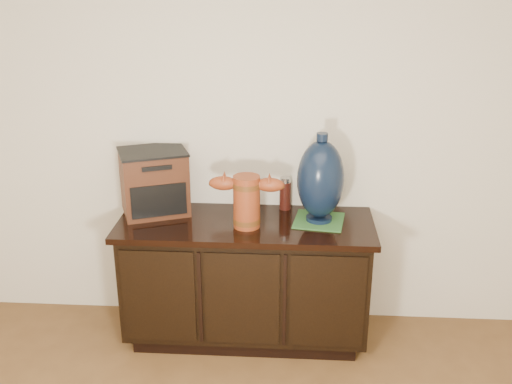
# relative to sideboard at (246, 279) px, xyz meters

# --- Properties ---
(sideboard) EXTENTS (1.46, 0.56, 0.75)m
(sideboard) POSITION_rel_sideboard_xyz_m (0.00, 0.00, 0.00)
(sideboard) COLOR black
(sideboard) RESTS_ON ground
(terracotta_vessel) EXTENTS (0.42, 0.16, 0.30)m
(terracotta_vessel) POSITION_rel_sideboard_xyz_m (0.01, -0.06, 0.54)
(terracotta_vessel) COLOR #963E1B
(terracotta_vessel) RESTS_ON sideboard
(tv_radio) EXTENTS (0.46, 0.42, 0.38)m
(tv_radio) POSITION_rel_sideboard_xyz_m (-0.54, 0.12, 0.56)
(tv_radio) COLOR #442011
(tv_radio) RESTS_ON sideboard
(green_mat) EXTENTS (0.31, 0.31, 0.01)m
(green_mat) POSITION_rel_sideboard_xyz_m (0.42, 0.04, 0.37)
(green_mat) COLOR #2F632C
(green_mat) RESTS_ON sideboard
(lamp_base) EXTENTS (0.30, 0.30, 0.51)m
(lamp_base) POSITION_rel_sideboard_xyz_m (0.42, 0.04, 0.62)
(lamp_base) COLOR black
(lamp_base) RESTS_ON green_mat
(spray_can) EXTENTS (0.07, 0.07, 0.20)m
(spray_can) POSITION_rel_sideboard_xyz_m (0.22, 0.21, 0.47)
(spray_can) COLOR #50150D
(spray_can) RESTS_ON sideboard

